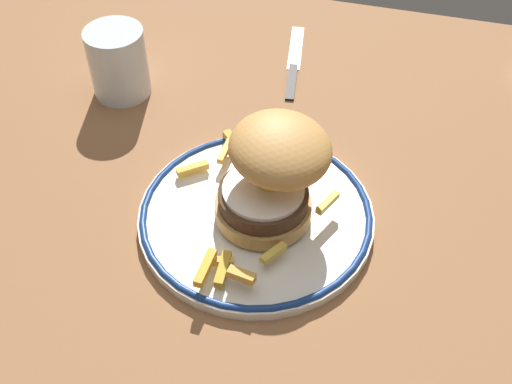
{
  "coord_description": "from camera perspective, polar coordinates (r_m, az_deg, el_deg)",
  "views": [
    {
      "loc": [
        13.16,
        -47.67,
        53.85
      ],
      "look_at": [
        1.04,
        -2.97,
        4.6
      ],
      "focal_mm": 44.61,
      "sensor_mm": 36.0,
      "label": 1
    }
  ],
  "objects": [
    {
      "name": "burger",
      "position": [
        0.66,
        1.52,
        1.8
      ],
      "size": [
        14.96,
        14.79,
        10.99
      ],
      "color": "tan",
      "rests_on": "dinner_plate"
    },
    {
      "name": "dinner_plate",
      "position": [
        0.7,
        0.0,
        -2.1
      ],
      "size": [
        26.09,
        26.09,
        1.6
      ],
      "color": "white",
      "rests_on": "ground_plane"
    },
    {
      "name": "knife",
      "position": [
        0.92,
        3.38,
        11.17
      ],
      "size": [
        4.21,
        18.02,
        0.7
      ],
      "color": "black",
      "rests_on": "ground_plane"
    },
    {
      "name": "fries_pile",
      "position": [
        0.69,
        -1.99,
        -1.56
      ],
      "size": [
        19.1,
        23.23,
        2.29
      ],
      "color": "gold",
      "rests_on": "dinner_plate"
    },
    {
      "name": "water_glass",
      "position": [
        0.87,
        -12.2,
        11.0
      ],
      "size": [
        7.71,
        7.71,
        9.36
      ],
      "color": "silver",
      "rests_on": "ground_plane"
    },
    {
      "name": "ground_plane",
      "position": [
        0.75,
        -0.18,
        -1.72
      ],
      "size": [
        126.67,
        91.53,
        4.0
      ],
      "primitive_type": "cube",
      "color": "#8D5F3B"
    }
  ]
}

